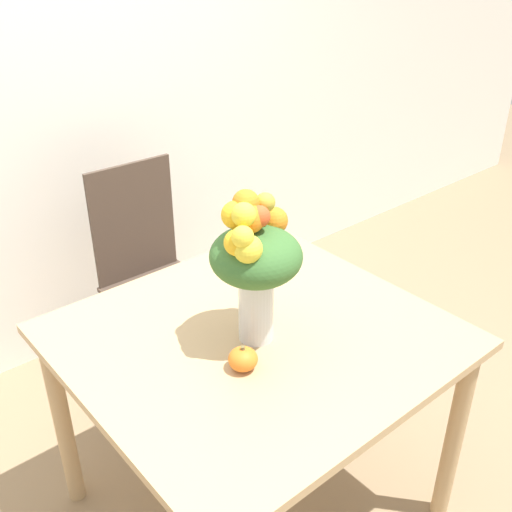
% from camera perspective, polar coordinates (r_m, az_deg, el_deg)
% --- Properties ---
extents(ground_plane, '(12.00, 12.00, 0.00)m').
position_cam_1_polar(ground_plane, '(2.41, -0.03, -22.41)').
color(ground_plane, '#8E7556').
extents(wall_back, '(8.00, 0.06, 2.70)m').
position_cam_1_polar(wall_back, '(2.76, -19.65, 16.26)').
color(wall_back, white).
rests_on(wall_back, ground_plane).
extents(dining_table, '(1.10, 1.04, 0.78)m').
position_cam_1_polar(dining_table, '(1.93, -0.04, -9.89)').
color(dining_table, tan).
rests_on(dining_table, ground_plane).
extents(flower_vase, '(0.28, 0.27, 0.48)m').
position_cam_1_polar(flower_vase, '(1.70, -0.11, -0.24)').
color(flower_vase, silver).
rests_on(flower_vase, dining_table).
extents(pumpkin, '(0.08, 0.08, 0.08)m').
position_cam_1_polar(pumpkin, '(1.71, -1.25, -9.77)').
color(pumpkin, orange).
rests_on(pumpkin, dining_table).
extents(dining_chair_near_window, '(0.43, 0.43, 1.00)m').
position_cam_1_polar(dining_chair_near_window, '(2.72, -9.91, -1.82)').
color(dining_chair_near_window, '#47382D').
rests_on(dining_chair_near_window, ground_plane).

